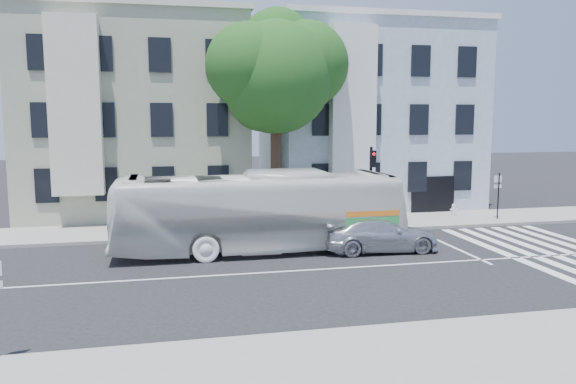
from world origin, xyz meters
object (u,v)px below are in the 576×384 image
object	(u,v)px
bus	(260,212)
traffic_signal	(372,176)
fire_hydrant	(454,210)
sedan	(379,234)

from	to	relation	value
bus	traffic_signal	distance (m)	7.35
bus	fire_hydrant	bearing A→B (deg)	-65.88
bus	sedan	bearing A→B (deg)	-101.65
sedan	fire_hydrant	xyz separation A→B (m)	(6.83, 6.31, -0.22)
bus	traffic_signal	bearing A→B (deg)	-59.66
bus	traffic_signal	size ratio (longest dim) A/B	2.94
bus	sedan	world-z (taller)	bus
traffic_signal	fire_hydrant	xyz separation A→B (m)	(5.43, 1.62, -2.14)
bus	traffic_signal	xyz separation A→B (m)	(6.26, 3.73, 0.97)
sedan	traffic_signal	distance (m)	5.26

